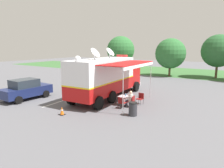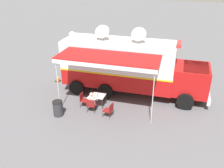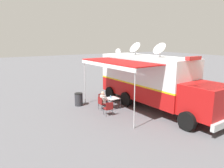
% 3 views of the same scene
% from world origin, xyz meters
% --- Properties ---
extents(ground_plane, '(100.00, 100.00, 0.00)m').
position_xyz_m(ground_plane, '(0.00, 0.00, 0.00)').
color(ground_plane, '#5B5B60').
extents(lot_stripe, '(0.38, 4.80, 0.01)m').
position_xyz_m(lot_stripe, '(-2.60, -2.00, 0.00)').
color(lot_stripe, silver).
rests_on(lot_stripe, ground).
extents(command_truck, '(5.27, 9.61, 4.53)m').
position_xyz_m(command_truck, '(-0.01, 0.75, 1.95)').
color(command_truck, '#B71414').
rests_on(command_truck, ground).
extents(folding_table, '(0.84, 0.84, 0.73)m').
position_xyz_m(folding_table, '(2.38, -0.51, 0.67)').
color(folding_table, silver).
rests_on(folding_table, ground).
extents(water_bottle, '(0.07, 0.07, 0.22)m').
position_xyz_m(water_bottle, '(2.56, -0.49, 0.83)').
color(water_bottle, '#4C99D8').
rests_on(water_bottle, folding_table).
extents(folding_chair_at_table, '(0.51, 0.51, 0.87)m').
position_xyz_m(folding_chair_at_table, '(3.18, -0.63, 0.51)').
color(folding_chair_at_table, maroon).
rests_on(folding_chair_at_table, ground).
extents(folding_chair_beside_table, '(0.51, 0.51, 0.87)m').
position_xyz_m(folding_chair_beside_table, '(2.72, -1.36, 0.51)').
color(folding_chair_beside_table, maroon).
rests_on(folding_chair_beside_table, ground).
extents(folding_chair_spare_by_truck, '(0.53, 0.53, 0.87)m').
position_xyz_m(folding_chair_spare_by_truck, '(3.33, 0.55, 0.51)').
color(folding_chair_spare_by_truck, maroon).
rests_on(folding_chair_spare_by_truck, ground).
extents(seated_responder, '(0.68, 0.57, 1.25)m').
position_xyz_m(seated_responder, '(2.99, -0.64, 0.65)').
color(seated_responder, silver).
rests_on(seated_responder, ground).
extents(trash_bin, '(0.57, 0.57, 0.91)m').
position_xyz_m(trash_bin, '(4.12, -2.29, 0.46)').
color(trash_bin, '#2D2D33').
rests_on(trash_bin, ground).
extents(traffic_cone, '(0.36, 0.36, 0.58)m').
position_xyz_m(traffic_cone, '(0.04, -4.74, 0.28)').
color(traffic_cone, black).
rests_on(traffic_cone, ground).
extents(car_behind_truck, '(2.17, 4.28, 1.76)m').
position_xyz_m(car_behind_truck, '(-5.67, -3.47, 0.88)').
color(car_behind_truck, navy).
rests_on(car_behind_truck, ground).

